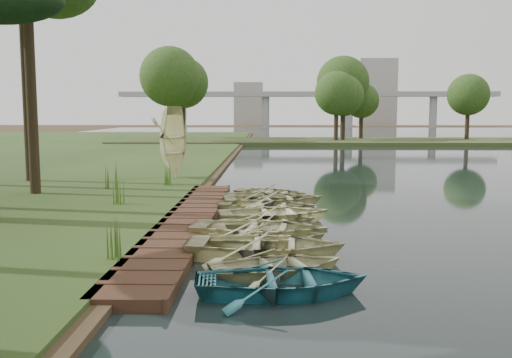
{
  "coord_description": "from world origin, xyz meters",
  "views": [
    {
      "loc": [
        1.02,
        -17.82,
        3.63
      ],
      "look_at": [
        0.55,
        1.77,
        1.35
      ],
      "focal_mm": 40.0,
      "sensor_mm": 36.0,
      "label": 1
    }
  ],
  "objects_px": {
    "rowboat_0": "(282,277)",
    "rowboat_1": "(278,262)",
    "stored_rowboat": "(174,170)",
    "boardwalk": "(187,222)",
    "rowboat_2": "(266,243)"
  },
  "relations": [
    {
      "from": "rowboat_1",
      "to": "rowboat_2",
      "type": "bearing_deg",
      "value": -8.47
    },
    {
      "from": "stored_rowboat",
      "to": "rowboat_1",
      "type": "bearing_deg",
      "value": -128.52
    },
    {
      "from": "boardwalk",
      "to": "rowboat_1",
      "type": "bearing_deg",
      "value": -63.38
    },
    {
      "from": "boardwalk",
      "to": "rowboat_0",
      "type": "relative_size",
      "value": 4.67
    },
    {
      "from": "rowboat_0",
      "to": "rowboat_2",
      "type": "height_order",
      "value": "rowboat_2"
    },
    {
      "from": "rowboat_0",
      "to": "stored_rowboat",
      "type": "distance_m",
      "value": 19.05
    },
    {
      "from": "rowboat_2",
      "to": "rowboat_1",
      "type": "bearing_deg",
      "value": -166.28
    },
    {
      "from": "rowboat_0",
      "to": "stored_rowboat",
      "type": "relative_size",
      "value": 0.94
    },
    {
      "from": "boardwalk",
      "to": "rowboat_0",
      "type": "xyz_separation_m",
      "value": [
        2.87,
        -6.87,
        0.25
      ]
    },
    {
      "from": "rowboat_0",
      "to": "rowboat_1",
      "type": "xyz_separation_m",
      "value": [
        -0.06,
        1.26,
        -0.04
      ]
    },
    {
      "from": "boardwalk",
      "to": "rowboat_1",
      "type": "xyz_separation_m",
      "value": [
        2.82,
        -5.62,
        0.21
      ]
    },
    {
      "from": "boardwalk",
      "to": "rowboat_2",
      "type": "relative_size",
      "value": 4.08
    },
    {
      "from": "rowboat_0",
      "to": "rowboat_2",
      "type": "distance_m",
      "value": 2.8
    },
    {
      "from": "boardwalk",
      "to": "rowboat_2",
      "type": "distance_m",
      "value": 4.82
    },
    {
      "from": "boardwalk",
      "to": "rowboat_1",
      "type": "relative_size",
      "value": 5.27
    }
  ]
}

